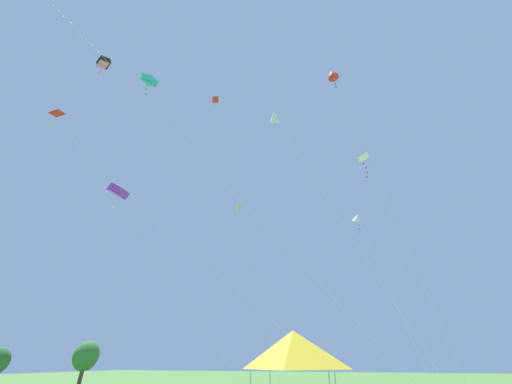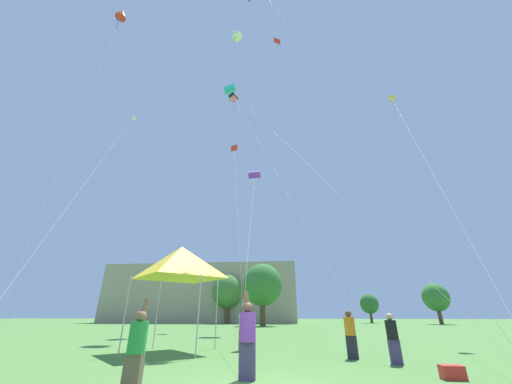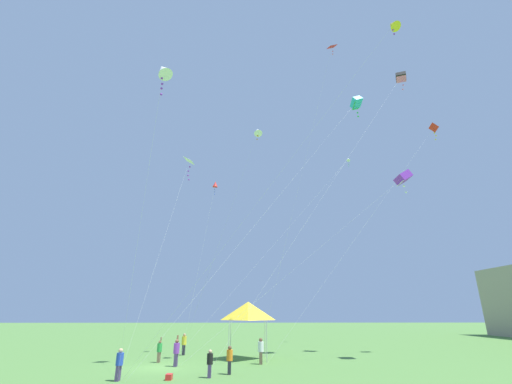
{
  "view_description": "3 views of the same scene",
  "coord_description": "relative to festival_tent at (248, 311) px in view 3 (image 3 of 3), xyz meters",
  "views": [
    {
      "loc": [
        -18.69,
        3.44,
        3.34
      ],
      "look_at": [
        -2.1,
        8.54,
        13.69
      ],
      "focal_mm": 20.0,
      "sensor_mm": 36.0,
      "label": 1
    },
    {
      "loc": [
        0.73,
        -7.37,
        1.51
      ],
      "look_at": [
        -1.18,
        10.57,
        9.27
      ],
      "focal_mm": 20.0,
      "sensor_mm": 36.0,
      "label": 2
    },
    {
      "loc": [
        27.14,
        6.1,
        3.7
      ],
      "look_at": [
        -4.0,
        6.77,
        14.67
      ],
      "focal_mm": 24.0,
      "sensor_mm": 36.0,
      "label": 3
    }
  ],
  "objects": [
    {
      "name": "kite_white_delta_7",
      "position": [
        3.98,
        -5.24,
        12.29
      ],
      "size": [
        6.0,
        2.71,
        16.65
      ],
      "color": "silver",
      "rests_on": "ground"
    },
    {
      "name": "cooler_box",
      "position": [
        9.14,
        -4.55,
        -3.65
      ],
      "size": [
        0.53,
        0.33,
        0.32
      ],
      "primitive_type": "cube",
      "color": "red",
      "rests_on": "ground"
    },
    {
      "name": "kite_white_diamond_4",
      "position": [
        1.98,
        0.81,
        16.54
      ],
      "size": [
        5.58,
        7.54,
        21.06
      ],
      "color": "silver",
      "rests_on": "ground"
    },
    {
      "name": "person_blue_shirt",
      "position": [
        9.45,
        -7.4,
        -2.89
      ],
      "size": [
        0.4,
        0.4,
        1.71
      ],
      "rotation": [
        0.0,
        0.0,
        1.35
      ],
      "color": "#473860",
      "rests_on": "ground"
    },
    {
      "name": "kite_red_diamond_5",
      "position": [
        -3.47,
        -3.68,
        13.01
      ],
      "size": [
        1.2,
        2.75,
        17.21
      ],
      "color": "silver",
      "rests_on": "ground"
    },
    {
      "name": "person_white_shirt",
      "position": [
        2.97,
        1.0,
        -2.83
      ],
      "size": [
        0.43,
        0.43,
        1.83
      ],
      "rotation": [
        0.0,
        0.0,
        1.06
      ],
      "color": "brown",
      "rests_on": "ground"
    },
    {
      "name": "person_orange_shirt",
      "position": [
        7.37,
        -1.15,
        -2.92
      ],
      "size": [
        0.39,
        0.39,
        1.65
      ],
      "rotation": [
        0.0,
        0.0,
        5.64
      ],
      "color": "#282833",
      "rests_on": "ground"
    },
    {
      "name": "ground_plane",
      "position": [
        4.35,
        -6.08,
        -3.81
      ],
      "size": [
        220.0,
        220.0,
        0.0
      ],
      "primitive_type": "plane",
      "color": "#4C7A38"
    },
    {
      "name": "kite_yellow_diamond_3",
      "position": [
        15.39,
        8.68,
        16.35
      ],
      "size": [
        6.38,
        16.37,
        20.77
      ],
      "color": "silver",
      "rests_on": "ground"
    },
    {
      "name": "kite_red_delta_6",
      "position": [
        -1.64,
        20.49,
        19.14
      ],
      "size": [
        5.32,
        19.81,
        23.58
      ],
      "color": "silver",
      "rests_on": "ground"
    },
    {
      "name": "kite_red_delta_9",
      "position": [
        5.04,
        7.87,
        23.89
      ],
      "size": [
        3.04,
        7.78,
        28.3
      ],
      "color": "silver",
      "rests_on": "ground"
    },
    {
      "name": "kite_cyan_box_8",
      "position": [
        -0.69,
        11.83,
        21.79
      ],
      "size": [
        11.23,
        19.35,
        26.41
      ],
      "color": "silver",
      "rests_on": "ground"
    },
    {
      "name": "kite_black_box_10",
      "position": [
        -1.41,
        17.7,
        25.86
      ],
      "size": [
        10.23,
        21.02,
        30.25
      ],
      "color": "silver",
      "rests_on": "ground"
    },
    {
      "name": "festival_tent",
      "position": [
        0.0,
        0.0,
        0.0
      ],
      "size": [
        3.4,
        3.4,
        4.57
      ],
      "color": "#B7B7BC",
      "rests_on": "ground"
    },
    {
      "name": "kite_white_diamond_0",
      "position": [
        15.38,
        -4.9,
        12.82
      ],
      "size": [
        6.35,
        3.11,
        17.34
      ],
      "color": "silver",
      "rests_on": "ground"
    },
    {
      "name": "person_black_shirt",
      "position": [
        8.53,
        -2.28,
        -2.98
      ],
      "size": [
        0.37,
        0.37,
        1.54
      ],
      "rotation": [
        0.0,
        0.0,
        1.18
      ],
      "color": "#473860",
      "rests_on": "ground"
    },
    {
      "name": "kite_purple_box_1",
      "position": [
        1.92,
        14.49,
        11.8
      ],
      "size": [
        2.52,
        20.17,
        16.31
      ],
      "color": "silver",
      "rests_on": "ground"
    },
    {
      "name": "person_yellow_shirt",
      "position": [
        -2.99,
        -5.89,
        -2.82
      ],
      "size": [
        0.44,
        0.44,
        1.84
      ],
      "rotation": [
        0.0,
        0.0,
        1.38
      ],
      "color": "#282833",
      "rests_on": "ground"
    },
    {
      "name": "kite_white_diamond_2",
      "position": [
        -13.64,
        14.36,
        20.81
      ],
      "size": [
        10.96,
        21.26,
        25.23
      ],
      "color": "silver",
      "rests_on": "ground"
    },
    {
      "name": "person_green_shirt",
      "position": [
        1.86,
        -6.95,
        -2.92
      ],
      "size": [
        0.38,
        0.38,
        1.84
      ],
      "rotation": [
        0.0,
        0.0,
        1.11
      ],
      "color": "brown",
      "rests_on": "ground"
    },
    {
      "name": "person_purple_shirt",
      "position": [
        3.99,
        -5.21,
        -2.79
      ],
      "size": [
        0.43,
        0.43,
        2.1
      ],
      "rotation": [
        0.0,
        0.0,
        3.51
      ],
      "color": "#473860",
      "rests_on": "ground"
    }
  ]
}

